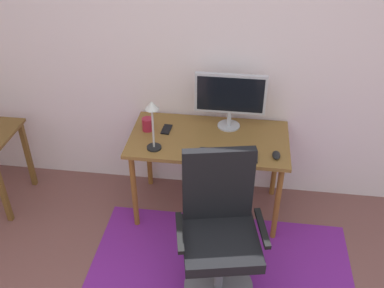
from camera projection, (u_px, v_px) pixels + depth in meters
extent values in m
cube|color=silver|center=(214.00, 49.00, 3.46)|extent=(6.00, 0.10, 2.60)
cube|color=#742185|center=(219.00, 278.00, 3.23)|extent=(1.94, 1.29, 0.01)
cube|color=brown|center=(209.00, 139.00, 3.46)|extent=(1.24, 0.66, 0.03)
cylinder|color=brown|center=(134.00, 191.00, 3.50)|extent=(0.04, 0.04, 0.70)
cylinder|color=brown|center=(277.00, 204.00, 3.38)|extent=(0.04, 0.04, 0.70)
cylinder|color=brown|center=(149.00, 152.00, 3.94)|extent=(0.04, 0.04, 0.70)
cylinder|color=brown|center=(276.00, 162.00, 3.82)|extent=(0.04, 0.04, 0.70)
cylinder|color=#B2B2B7|center=(229.00, 126.00, 3.58)|extent=(0.18, 0.18, 0.01)
cylinder|color=#B2B2B7|center=(229.00, 119.00, 3.55)|extent=(0.04, 0.04, 0.12)
cube|color=#B7B7BC|center=(230.00, 94.00, 3.42)|extent=(0.55, 0.04, 0.33)
cube|color=black|center=(230.00, 95.00, 3.40)|extent=(0.51, 0.00, 0.29)
cube|color=black|center=(228.00, 155.00, 3.24)|extent=(0.43, 0.13, 0.02)
ellipsoid|color=black|center=(276.00, 155.00, 3.23)|extent=(0.06, 0.10, 0.03)
cylinder|color=maroon|center=(148.00, 124.00, 3.51)|extent=(0.09, 0.09, 0.11)
cube|color=black|center=(167.00, 129.00, 3.54)|extent=(0.08, 0.14, 0.01)
cylinder|color=black|center=(154.00, 147.00, 3.32)|extent=(0.11, 0.11, 0.01)
cylinder|color=beige|center=(153.00, 128.00, 3.23)|extent=(0.02, 0.02, 0.32)
cone|color=beige|center=(152.00, 105.00, 3.12)|extent=(0.10, 0.10, 0.06)
cylinder|color=slate|center=(218.00, 287.00, 3.14)|extent=(0.49, 0.49, 0.05)
cylinder|color=slate|center=(219.00, 266.00, 3.01)|extent=(0.06, 0.06, 0.39)
cube|color=black|center=(221.00, 242.00, 2.88)|extent=(0.58, 0.58, 0.08)
cube|color=black|center=(218.00, 184.00, 2.89)|extent=(0.47, 0.16, 0.55)
cube|color=black|center=(180.00, 232.00, 2.80)|extent=(0.11, 0.34, 0.03)
cube|color=black|center=(262.00, 228.00, 2.84)|extent=(0.11, 0.34, 0.03)
cube|color=brown|center=(2.00, 189.00, 3.55)|extent=(0.04, 0.04, 0.67)
cube|color=brown|center=(28.00, 155.00, 3.95)|extent=(0.04, 0.04, 0.67)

